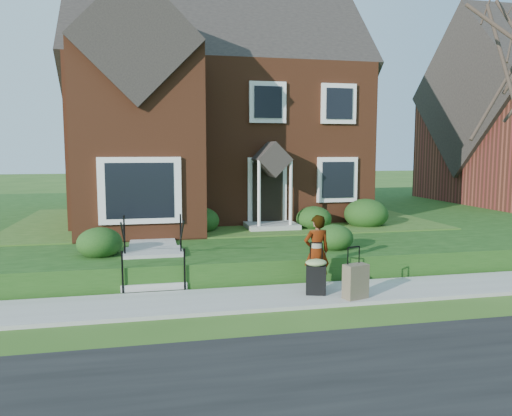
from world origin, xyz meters
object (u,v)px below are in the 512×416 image
object	(u,v)px
suitcase_black	(316,274)
suitcase_olive	(356,281)
woman	(317,252)
front_steps	(154,263)

from	to	relation	value
suitcase_black	suitcase_olive	xyz separation A→B (m)	(0.70, -0.43, -0.07)
suitcase_olive	suitcase_black	bearing A→B (deg)	131.42
woman	suitcase_olive	world-z (taller)	woman
front_steps	suitcase_black	world-z (taller)	front_steps
front_steps	suitcase_olive	xyz separation A→B (m)	(4.00, -2.38, -0.04)
woman	suitcase_olive	size ratio (longest dim) A/B	1.52
front_steps	suitcase_black	size ratio (longest dim) A/B	1.84
suitcase_olive	front_steps	bearing A→B (deg)	132.48
front_steps	woman	world-z (taller)	woman
suitcase_black	front_steps	bearing A→B (deg)	166.41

